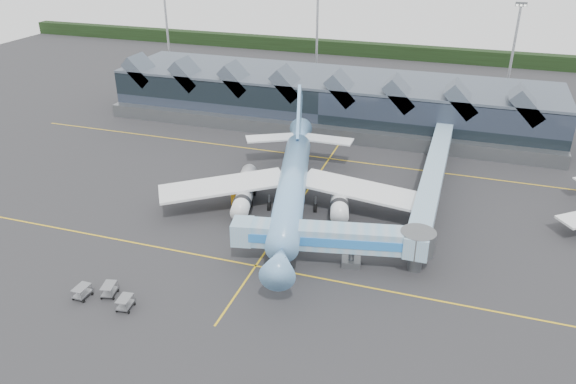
% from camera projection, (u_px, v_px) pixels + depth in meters
% --- Properties ---
extents(ground, '(260.00, 260.00, 0.00)m').
position_uv_depth(ground, '(277.00, 235.00, 76.49)').
color(ground, '#2B2B2E').
rests_on(ground, ground).
extents(taxi_stripes, '(120.00, 60.00, 0.01)m').
position_uv_depth(taxi_stripes, '(299.00, 203.00, 84.99)').
color(taxi_stripes, gold).
rests_on(taxi_stripes, ground).
extents(tree_line_far, '(260.00, 4.00, 4.00)m').
position_uv_depth(tree_line_far, '(398.00, 52.00, 169.07)').
color(tree_line_far, black).
rests_on(tree_line_far, ground).
extents(terminal, '(90.00, 22.25, 12.52)m').
position_uv_depth(terminal, '(330.00, 99.00, 115.99)').
color(terminal, black).
rests_on(terminal, ground).
extents(light_masts, '(132.40, 42.56, 22.45)m').
position_uv_depth(light_masts, '(469.00, 55.00, 118.35)').
color(light_masts, '#9C9EA4').
rests_on(light_masts, ground).
extents(main_airliner, '(38.60, 45.20, 14.69)m').
position_uv_depth(main_airliner, '(292.00, 183.00, 81.08)').
color(main_airliner, '#6B9FD9').
rests_on(main_airliner, ground).
extents(jet_bridge, '(24.59, 8.16, 5.45)m').
position_uv_depth(jet_bridge, '(343.00, 239.00, 68.31)').
color(jet_bridge, '#7BAECE').
rests_on(jet_bridge, ground).
extents(fuel_truck, '(4.77, 10.54, 3.51)m').
position_uv_depth(fuel_truck, '(245.00, 184.00, 86.23)').
color(fuel_truck, black).
rests_on(fuel_truck, ground).
extents(baggage_carts, '(7.25, 3.80, 1.46)m').
position_uv_depth(baggage_carts, '(105.00, 294.00, 63.12)').
color(baggage_carts, gray).
rests_on(baggage_carts, ground).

